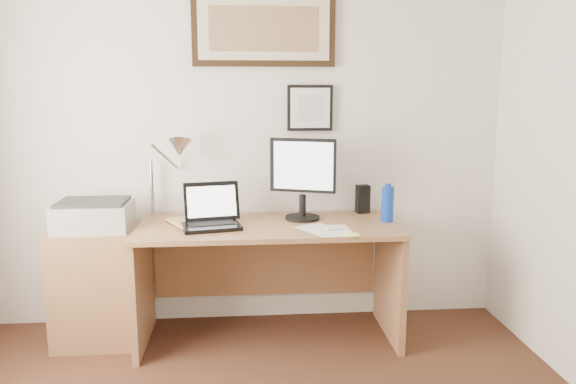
{
  "coord_description": "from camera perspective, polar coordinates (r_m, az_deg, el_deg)",
  "views": [
    {
      "loc": [
        -0.01,
        -1.74,
        1.58
      ],
      "look_at": [
        0.26,
        1.43,
        0.99
      ],
      "focal_mm": 35.0,
      "sensor_mm": 36.0,
      "label": 1
    }
  ],
  "objects": [
    {
      "name": "desk",
      "position": [
        3.62,
        -2.12,
        -6.6
      ],
      "size": [
        1.6,
        0.7,
        0.75
      ],
      "color": "#8E5F3B",
      "rests_on": "floor"
    },
    {
      "name": "picture_small",
      "position": [
        3.74,
        2.25,
        8.53
      ],
      "size": [
        0.3,
        0.03,
        0.3
      ],
      "color": "black",
      "rests_on": "wall_back"
    },
    {
      "name": "marker_pen",
      "position": [
        3.34,
        5.08,
        -3.76
      ],
      "size": [
        0.14,
        0.06,
        0.02
      ],
      "primitive_type": "cylinder",
      "rotation": [
        0.0,
        1.57,
        0.35
      ],
      "color": "white",
      "rests_on": "desk"
    },
    {
      "name": "side_cabinet",
      "position": [
        3.74,
        -18.89,
        -9.01
      ],
      "size": [
        0.5,
        0.4,
        0.73
      ],
      "primitive_type": "cube",
      "color": "#8E5F3B",
      "rests_on": "floor"
    },
    {
      "name": "lcd_monitor",
      "position": [
        3.54,
        1.51,
        1.76
      ],
      "size": [
        0.41,
        0.22,
        0.52
      ],
      "color": "black",
      "rests_on": "desk"
    },
    {
      "name": "book",
      "position": [
        3.48,
        -11.52,
        -3.27
      ],
      "size": [
        0.33,
        0.36,
        0.02
      ],
      "primitive_type": "imported",
      "rotation": [
        0.0,
        0.0,
        0.49
      ],
      "color": "tan",
      "rests_on": "desk"
    },
    {
      "name": "picture_large",
      "position": [
        3.73,
        -2.46,
        16.21
      ],
      "size": [
        0.92,
        0.04,
        0.47
      ],
      "color": "black",
      "rests_on": "wall_back"
    },
    {
      "name": "printer",
      "position": [
        3.61,
        -19.13,
        -2.22
      ],
      "size": [
        0.44,
        0.34,
        0.18
      ],
      "color": "#AAAAAC",
      "rests_on": "side_cabinet"
    },
    {
      "name": "speaker",
      "position": [
        3.81,
        7.6,
        -0.71
      ],
      "size": [
        0.09,
        0.08,
        0.19
      ],
      "primitive_type": "cube",
      "rotation": [
        0.0,
        0.0,
        0.13
      ],
      "color": "black",
      "rests_on": "desk"
    },
    {
      "name": "sticky_pad",
      "position": [
        3.22,
        6.59,
        -4.35
      ],
      "size": [
        0.08,
        0.08,
        0.01
      ],
      "primitive_type": "cube",
      "rotation": [
        0.0,
        0.0,
        0.14
      ],
      "color": "#FAF576",
      "rests_on": "desk"
    },
    {
      "name": "desk_lamp",
      "position": [
        3.59,
        -11.22,
        4.06
      ],
      "size": [
        0.29,
        0.27,
        0.53
      ],
      "color": "silver",
      "rests_on": "desk"
    },
    {
      "name": "water_bottle",
      "position": [
        3.57,
        10.07,
        -1.24
      ],
      "size": [
        0.08,
        0.08,
        0.22
      ],
      "primitive_type": "cylinder",
      "color": "#0E35B6",
      "rests_on": "desk"
    },
    {
      "name": "wall_back",
      "position": [
        3.75,
        -4.7,
        5.45
      ],
      "size": [
        3.5,
        0.02,
        2.5
      ],
      "primitive_type": "cube",
      "color": "white",
      "rests_on": "ground"
    },
    {
      "name": "paper_sheet_b",
      "position": [
        3.31,
        4.75,
        -3.95
      ],
      "size": [
        0.22,
        0.3,
        0.0
      ],
      "primitive_type": "cube",
      "rotation": [
        0.0,
        0.0,
        0.07
      ],
      "color": "white",
      "rests_on": "desk"
    },
    {
      "name": "bottle_cap",
      "position": [
        3.55,
        10.14,
        0.66
      ],
      "size": [
        0.04,
        0.04,
        0.02
      ],
      "primitive_type": "cylinder",
      "color": "#0E35B6",
      "rests_on": "water_bottle"
    },
    {
      "name": "paper_sheet_a",
      "position": [
        3.35,
        3.32,
        -3.82
      ],
      "size": [
        0.3,
        0.33,
        0.0
      ],
      "primitive_type": "cube",
      "rotation": [
        0.0,
        0.0,
        0.5
      ],
      "color": "white",
      "rests_on": "desk"
    },
    {
      "name": "laptop",
      "position": [
        3.43,
        -7.79,
        -2.55
      ],
      "size": [
        0.38,
        0.36,
        0.26
      ],
      "color": "black",
      "rests_on": "desk"
    }
  ]
}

